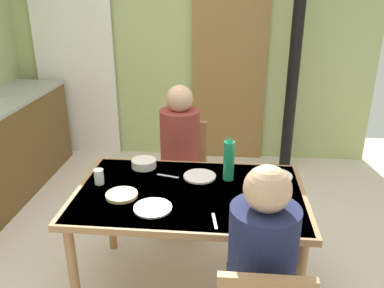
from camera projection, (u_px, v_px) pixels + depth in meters
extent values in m
plane|color=silver|center=(150.00, 281.00, 2.72)|extent=(5.94, 5.94, 0.00)
cube|color=#A9B674|center=(185.00, 46.00, 4.36)|extent=(4.14, 0.10, 2.52)
cube|color=olive|center=(229.00, 72.00, 4.34)|extent=(0.80, 0.05, 2.00)
cylinder|color=black|center=(295.00, 53.00, 3.93)|extent=(0.12, 0.12, 2.52)
cube|color=white|center=(75.00, 64.00, 4.45)|extent=(0.90, 0.03, 2.12)
cube|color=#A07149|center=(190.00, 194.00, 2.41)|extent=(1.40, 0.88, 0.04)
cube|color=#E5AE72|center=(190.00, 191.00, 2.40)|extent=(1.34, 0.84, 0.00)
cylinder|color=#A07149|center=(74.00, 276.00, 2.26)|extent=(0.06, 0.06, 0.68)
cylinder|color=#A07149|center=(110.00, 209.00, 2.94)|extent=(0.06, 0.06, 0.68)
cylinder|color=#A07149|center=(282.00, 218.00, 2.83)|extent=(0.06, 0.06, 0.68)
cube|color=#A07149|center=(181.00, 178.00, 3.18)|extent=(0.40, 0.40, 0.04)
cube|color=#A07149|center=(184.00, 145.00, 3.27)|extent=(0.38, 0.04, 0.42)
cylinder|color=#A07149|center=(201.00, 216.00, 3.10)|extent=(0.04, 0.04, 0.41)
cylinder|color=#A07149|center=(158.00, 214.00, 3.13)|extent=(0.04, 0.04, 0.41)
cylinder|color=#A07149|center=(203.00, 195.00, 3.41)|extent=(0.04, 0.04, 0.41)
cylinder|color=#A07149|center=(164.00, 193.00, 3.44)|extent=(0.04, 0.04, 0.41)
cylinder|color=#1E2347|center=(262.00, 259.00, 1.73)|extent=(0.30, 0.30, 0.52)
sphere|color=tan|center=(267.00, 189.00, 1.60)|extent=(0.20, 0.20, 0.20)
cube|color=maroon|center=(179.00, 180.00, 3.01)|extent=(0.30, 0.22, 0.12)
cylinder|color=maroon|center=(180.00, 143.00, 3.01)|extent=(0.30, 0.30, 0.52)
sphere|color=tan|center=(179.00, 98.00, 2.88)|extent=(0.20, 0.20, 0.20)
cylinder|color=#34975B|center=(269.00, 209.00, 2.00)|extent=(0.08, 0.08, 0.23)
cone|color=#3C9B59|center=(271.00, 185.00, 1.95)|extent=(0.06, 0.06, 0.03)
cylinder|color=#1D8452|center=(229.00, 161.00, 2.51)|extent=(0.07, 0.07, 0.26)
cone|color=#157E5D|center=(230.00, 139.00, 2.45)|extent=(0.05, 0.05, 0.04)
cylinder|color=silver|center=(144.00, 163.00, 2.71)|extent=(0.17, 0.17, 0.05)
cylinder|color=white|center=(275.00, 176.00, 2.58)|extent=(0.22, 0.22, 0.01)
cylinder|color=white|center=(200.00, 176.00, 2.58)|extent=(0.21, 0.21, 0.01)
cylinder|color=white|center=(153.00, 208.00, 2.21)|extent=(0.22, 0.22, 0.01)
cylinder|color=silver|center=(99.00, 177.00, 2.48)|extent=(0.06, 0.06, 0.10)
cylinder|color=#DBB77A|center=(122.00, 195.00, 2.34)|extent=(0.19, 0.19, 0.02)
cube|color=silver|center=(168.00, 176.00, 2.59)|extent=(0.15, 0.05, 0.00)
cube|color=silver|center=(248.00, 202.00, 2.28)|extent=(0.04, 0.15, 0.00)
cube|color=silver|center=(215.00, 221.00, 2.10)|extent=(0.04, 0.15, 0.00)
cube|color=silver|center=(251.00, 187.00, 2.44)|extent=(0.04, 0.15, 0.00)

